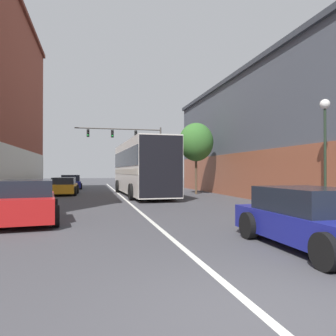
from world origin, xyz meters
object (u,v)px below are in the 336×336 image
at_px(parked_car_left_near, 28,202).
at_px(street_lamp, 325,140).
at_px(bus, 142,166).
at_px(parked_car_left_far, 70,182).
at_px(street_tree_near, 196,142).
at_px(parked_car_left_mid, 64,186).
at_px(hatchback_foreground, 315,219).
at_px(traffic_signal_gantry, 133,142).

distance_m(parked_car_left_near, street_lamp, 10.98).
height_order(bus, parked_car_left_near, bus).
height_order(bus, parked_car_left_far, bus).
bearing_deg(street_tree_near, bus, -173.86).
height_order(parked_car_left_mid, street_lamp, street_lamp).
height_order(parked_car_left_mid, parked_car_left_far, parked_car_left_far).
distance_m(bus, hatchback_foreground, 16.88).
distance_m(hatchback_foreground, traffic_signal_gantry, 29.07).
bearing_deg(traffic_signal_gantry, street_lamp, -79.96).
xyz_separation_m(parked_car_left_far, traffic_signal_gantry, (6.34, 1.78, 4.27)).
xyz_separation_m(parked_car_left_near, parked_car_left_mid, (0.13, 13.29, -0.07)).
relative_size(traffic_signal_gantry, street_lamp, 2.06).
distance_m(street_lamp, street_tree_near, 12.98).
bearing_deg(bus, hatchback_foreground, -177.10).
distance_m(hatchback_foreground, street_lamp, 6.14).
bearing_deg(parked_car_left_far, parked_car_left_near, 175.23).
xyz_separation_m(parked_car_left_mid, street_lamp, (10.58, -14.33, 2.29)).
bearing_deg(hatchback_foreground, parked_car_left_mid, 19.68).
xyz_separation_m(parked_car_left_mid, parked_car_left_far, (-0.09, 8.33, 0.02)).
distance_m(parked_car_left_near, street_tree_near, 15.72).
bearing_deg(street_tree_near, parked_car_left_far, 134.98).
bearing_deg(parked_car_left_near, parked_car_left_far, -6.86).
bearing_deg(bus, traffic_signal_gantry, -5.81).
bearing_deg(street_lamp, parked_car_left_far, 115.20).
relative_size(bus, street_lamp, 2.68).
bearing_deg(parked_car_left_far, parked_car_left_mid, 175.93).
bearing_deg(hatchback_foreground, traffic_signal_gantry, 0.71).
height_order(parked_car_left_mid, traffic_signal_gantry, traffic_signal_gantry).
distance_m(bus, street_tree_near, 4.64).
xyz_separation_m(parked_car_left_mid, traffic_signal_gantry, (6.25, 10.11, 4.29)).
relative_size(street_lamp, street_tree_near, 0.83).
xyz_separation_m(bus, street_tree_near, (4.24, 0.46, 1.83)).
bearing_deg(hatchback_foreground, street_tree_near, -9.80).
bearing_deg(parked_car_left_mid, hatchback_foreground, -158.67).
height_order(parked_car_left_far, street_tree_near, street_tree_near).
bearing_deg(parked_car_left_far, bus, -156.31).
distance_m(traffic_signal_gantry, street_lamp, 24.90).
bearing_deg(street_tree_near, parked_car_left_mid, 171.61).
xyz_separation_m(street_lamp, street_tree_near, (-0.91, 12.91, 1.02)).
distance_m(bus, parked_car_left_far, 11.70).
relative_size(hatchback_foreground, parked_car_left_far, 1.05).
bearing_deg(parked_car_left_near, street_tree_near, -46.29).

